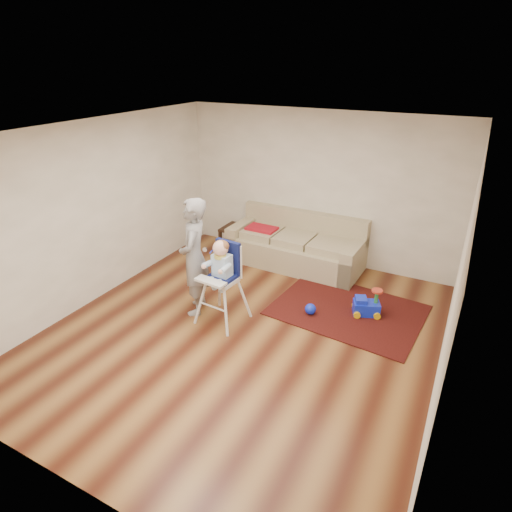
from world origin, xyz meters
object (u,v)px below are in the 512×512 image
at_px(ride_on_toy, 367,302).
at_px(toy_ball, 310,309).
at_px(sofa, 295,241).
at_px(side_table, 237,240).
at_px(high_chair, 222,283).
at_px(adult, 194,257).

bearing_deg(ride_on_toy, toy_ball, -174.30).
bearing_deg(toy_ball, sofa, 120.79).
bearing_deg(ride_on_toy, side_table, 137.46).
relative_size(toy_ball, high_chair, 0.13).
relative_size(sofa, side_table, 4.62).
distance_m(sofa, high_chair, 2.18).
bearing_deg(toy_ball, side_table, 145.40).
distance_m(toy_ball, high_chair, 1.38).
bearing_deg(adult, sofa, 136.69).
xyz_separation_m(high_chair, adult, (-0.49, 0.06, 0.27)).
distance_m(sofa, adult, 2.26).
bearing_deg(high_chair, side_table, 120.12).
xyz_separation_m(ride_on_toy, high_chair, (-1.80, -1.09, 0.38)).
bearing_deg(adult, side_table, 168.43).
relative_size(side_table, high_chair, 0.42).
bearing_deg(sofa, side_table, -176.48).
bearing_deg(high_chair, adult, 178.53).
bearing_deg(ride_on_toy, sofa, 123.91).
relative_size(sofa, adult, 1.39).
height_order(side_table, ride_on_toy, side_table).
height_order(ride_on_toy, adult, adult).
bearing_deg(sofa, adult, -106.44).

